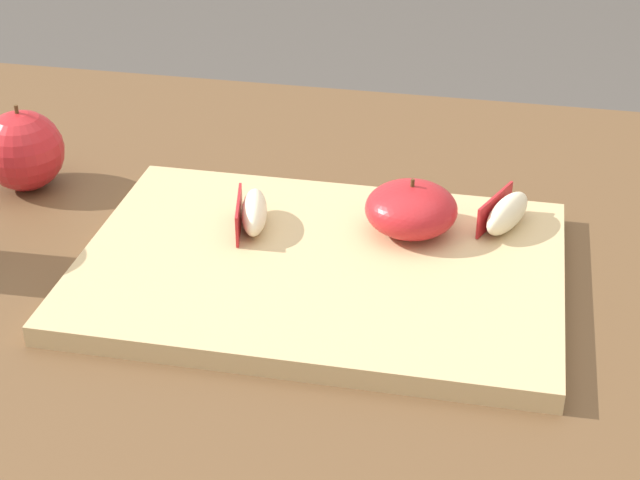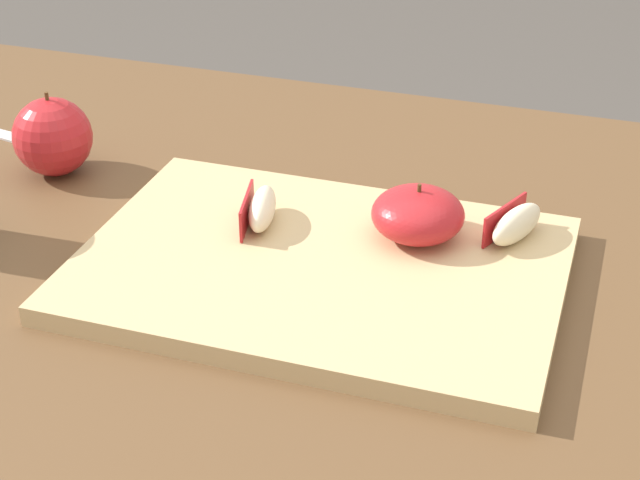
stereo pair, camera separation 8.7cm
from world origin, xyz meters
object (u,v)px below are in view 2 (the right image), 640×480
(cutting_board, at_px, (320,269))
(apple_half_skin_up, at_px, (418,214))
(apple_wedge_middle, at_px, (259,211))
(whole_apple_crimson, at_px, (53,137))
(apple_wedge_front, at_px, (516,224))

(cutting_board, distance_m, apple_half_skin_up, 0.10)
(cutting_board, relative_size, apple_wedge_middle, 5.60)
(apple_half_skin_up, distance_m, whole_apple_crimson, 0.40)
(apple_wedge_middle, xyz_separation_m, whole_apple_crimson, (-0.26, 0.07, 0.01))
(apple_half_skin_up, xyz_separation_m, apple_wedge_middle, (-0.14, -0.03, -0.01))
(cutting_board, bearing_deg, apple_wedge_middle, 151.06)
(cutting_board, relative_size, whole_apple_crimson, 4.63)
(cutting_board, bearing_deg, whole_apple_crimson, 161.44)
(apple_wedge_front, relative_size, apple_wedge_middle, 1.00)
(apple_wedge_front, bearing_deg, cutting_board, -150.28)
(apple_half_skin_up, height_order, apple_wedge_middle, apple_half_skin_up)
(apple_wedge_front, distance_m, apple_wedge_middle, 0.23)
(cutting_board, bearing_deg, apple_wedge_front, 29.72)
(apple_wedge_middle, bearing_deg, apple_half_skin_up, 10.29)
(cutting_board, distance_m, whole_apple_crimson, 0.35)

